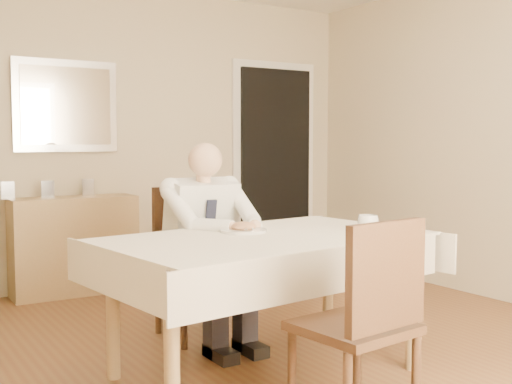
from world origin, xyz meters
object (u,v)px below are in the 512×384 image
chair_near (367,315)px  seated_man (213,234)px  coffee_mug (368,223)px  chair_far (192,251)px  sideboard (74,245)px  dining_table (266,251)px

chair_near → seated_man: seated_man is taller
coffee_mug → chair_near: bearing=-132.1°
chair_far → chair_near: bearing=-97.4°
seated_man → coffee_mug: seated_man is taller
chair_far → sideboard: 1.54m
dining_table → chair_far: size_ratio=1.91×
chair_far → seated_man: bearing=-95.9°
seated_man → chair_far: bearing=90.0°
dining_table → chair_near: chair_near is taller
chair_far → seated_man: (0.00, -0.29, 0.15)m
coffee_mug → sideboard: (-0.91, 2.55, -0.40)m
chair_far → seated_man: 0.33m
seated_man → sideboard: bearing=100.5°
dining_table → coffee_mug: coffee_mug is taller
chair_near → sideboard: chair_near is taller
sideboard → seated_man: bearing=-78.6°
dining_table → chair_near: size_ratio=1.96×
sideboard → chair_near: bearing=-84.0°
seated_man → coffee_mug: size_ratio=10.84×
chair_far → coffee_mug: 1.22m
coffee_mug → sideboard: size_ratio=0.11×
chair_near → coffee_mug: size_ratio=8.12×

